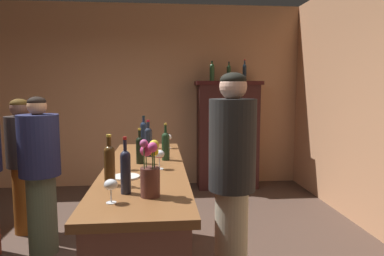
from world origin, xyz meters
The scene contains 21 objects.
wall_back centered at (0.00, 3.03, 1.49)m, with size 5.96×0.12×2.98m, color tan.
bar_counter centered at (0.46, -0.12, 0.51)m, with size 0.63×2.29×1.00m.
display_cabinet centered at (1.68, 2.70, 0.90)m, with size 1.05×0.47×1.74m.
wine_bottle_riesling centered at (0.26, -0.62, 1.15)m, with size 0.07×0.07×0.33m.
wine_bottle_merlot centered at (0.42, 0.02, 1.13)m, with size 0.06×0.06×0.29m.
wine_bottle_rose centered at (0.48, 0.32, 1.15)m, with size 0.07×0.07×0.33m.
wine_bottle_malbec centered at (0.38, -0.81, 1.15)m, with size 0.06×0.06×0.34m.
wine_bottle_pinot centered at (0.42, 0.79, 1.16)m, with size 0.07×0.07×0.34m.
wine_bottle_syrah centered at (0.63, 0.14, 1.14)m, with size 0.07×0.07×0.32m.
wine_glass_front centered at (0.67, 0.74, 1.11)m, with size 0.08×0.08×0.15m.
wine_glass_mid centered at (0.58, -0.20, 1.12)m, with size 0.08×0.08×0.15m.
wine_glass_rear centered at (0.32, -0.19, 1.11)m, with size 0.07×0.07×0.15m.
wine_glass_spare centered at (0.32, -0.98, 1.10)m, with size 0.07×0.07×0.13m.
flower_arrangement centered at (0.53, -0.88, 1.15)m, with size 0.11×0.14×0.34m.
cheese_plate centered at (0.34, -0.43, 1.01)m, with size 0.19×0.19×0.01m, color white.
display_bottle_left centered at (1.42, 2.70, 1.89)m, with size 0.08×0.08×0.32m.
display_bottle_midleft centered at (1.69, 2.70, 1.88)m, with size 0.07×0.07×0.31m.
display_bottle_center centered at (1.95, 2.70, 1.89)m, with size 0.06×0.06×0.35m.
patron_in_grey centered at (-0.94, 1.10, 0.84)m, with size 0.33×0.33×1.51m.
patron_in_navy centered at (-0.57, 0.57, 0.84)m, with size 0.38×0.38×1.55m.
bartender centered at (1.11, -0.37, 0.96)m, with size 0.35×0.35×1.74m.
Camera 1 is at (0.58, -2.85, 1.63)m, focal length 32.62 mm.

